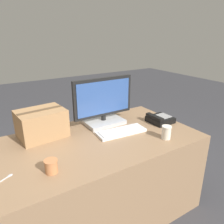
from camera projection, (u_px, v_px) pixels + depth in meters
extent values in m
plane|color=#38383D|center=(91.00, 214.00, 1.95)|extent=(12.00, 12.00, 0.00)
cube|color=#8C6B4C|center=(89.00, 180.00, 1.82)|extent=(1.80, 0.90, 0.72)
cube|color=#B7B7B7|center=(104.00, 121.00, 2.03)|extent=(0.35, 0.26, 0.04)
cylinder|color=black|center=(104.00, 117.00, 2.02)|extent=(0.04, 0.04, 0.04)
cube|color=black|center=(103.00, 97.00, 1.95)|extent=(0.58, 0.03, 0.35)
cube|color=#2D4C8C|center=(104.00, 98.00, 1.94)|extent=(0.53, 0.01, 0.30)
cube|color=silver|center=(121.00, 132.00, 1.84)|extent=(0.43, 0.19, 0.02)
cube|color=silver|center=(121.00, 130.00, 1.83)|extent=(0.39, 0.15, 0.01)
cube|color=black|center=(160.00, 119.00, 2.06)|extent=(0.21, 0.21, 0.05)
cube|color=black|center=(155.00, 117.00, 2.00)|extent=(0.05, 0.19, 0.03)
cube|color=gray|center=(163.00, 116.00, 2.07)|extent=(0.12, 0.12, 0.01)
cylinder|color=#BC7547|center=(51.00, 167.00, 1.31)|extent=(0.08, 0.08, 0.08)
cylinder|color=#BC7547|center=(51.00, 161.00, 1.30)|extent=(0.08, 0.08, 0.01)
cylinder|color=beige|center=(166.00, 133.00, 1.73)|extent=(0.07, 0.07, 0.10)
cylinder|color=beige|center=(167.00, 127.00, 1.71)|extent=(0.08, 0.08, 0.01)
ellipsoid|color=silver|center=(10.00, 175.00, 1.30)|extent=(0.04, 0.04, 0.00)
cube|color=#9E754C|center=(42.00, 124.00, 1.75)|extent=(0.38, 0.30, 0.22)
cube|color=brown|center=(40.00, 110.00, 1.71)|extent=(0.35, 0.07, 0.00)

